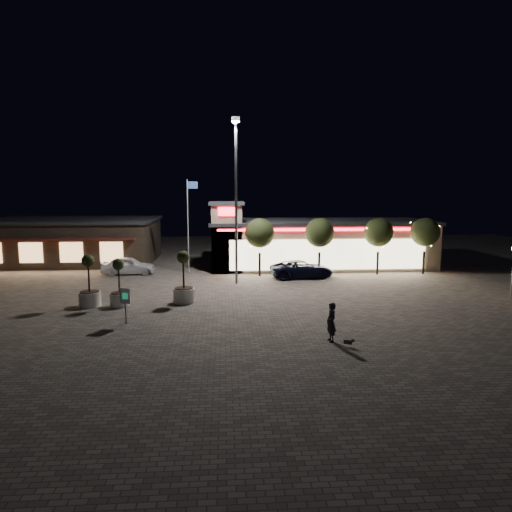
{
  "coord_description": "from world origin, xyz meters",
  "views": [
    {
      "loc": [
        1.14,
        -26.24,
        6.99
      ],
      "look_at": [
        3.35,
        6.0,
        2.38
      ],
      "focal_mm": 32.0,
      "sensor_mm": 36.0,
      "label": 1
    }
  ],
  "objects": [
    {
      "name": "pedestrian",
      "position": [
        6.06,
        -5.91,
        0.93
      ],
      "size": [
        0.55,
        0.74,
        1.85
      ],
      "primitive_type": "imported",
      "rotation": [
        0.0,
        0.0,
        -1.4
      ],
      "color": "black",
      "rests_on": "ground"
    },
    {
      "name": "retail_building",
      "position": [
        9.51,
        15.82,
        2.21
      ],
      "size": [
        20.4,
        8.4,
        6.1
      ],
      "color": "tan",
      "rests_on": "ground"
    },
    {
      "name": "planter_mid",
      "position": [
        -5.32,
        1.51,
        0.91
      ],
      "size": [
        1.2,
        1.2,
        2.94
      ],
      "color": "silver",
      "rests_on": "ground"
    },
    {
      "name": "string_tree_b",
      "position": [
        9.0,
        11.0,
        3.56
      ],
      "size": [
        2.42,
        2.42,
        4.79
      ],
      "color": "#332319",
      "rests_on": "ground"
    },
    {
      "name": "white_sedan",
      "position": [
        -7.05,
        12.42,
        0.76
      ],
      "size": [
        4.57,
        2.08,
        1.52
      ],
      "primitive_type": "imported",
      "rotation": [
        0.0,
        0.0,
        1.64
      ],
      "color": "white",
      "rests_on": "ground"
    },
    {
      "name": "flagpole",
      "position": [
        -1.9,
        13.0,
        4.74
      ],
      "size": [
        0.95,
        0.1,
        8.0
      ],
      "color": "white",
      "rests_on": "ground"
    },
    {
      "name": "planter_right",
      "position": [
        -1.49,
        2.22,
        1.02
      ],
      "size": [
        1.34,
        1.34,
        3.29
      ],
      "color": "silver",
      "rests_on": "ground"
    },
    {
      "name": "restaurant_building",
      "position": [
        -14.0,
        19.97,
        2.16
      ],
      "size": [
        16.4,
        11.0,
        4.3
      ],
      "color": "#382D23",
      "rests_on": "ground"
    },
    {
      "name": "string_tree_a",
      "position": [
        4.0,
        11.0,
        3.56
      ],
      "size": [
        2.42,
        2.42,
        4.79
      ],
      "color": "#332319",
      "rests_on": "ground"
    },
    {
      "name": "string_tree_d",
      "position": [
        18.0,
        11.0,
        3.56
      ],
      "size": [
        2.42,
        2.42,
        4.79
      ],
      "color": "#332319",
      "rests_on": "ground"
    },
    {
      "name": "ground",
      "position": [
        0.0,
        0.0,
        0.0
      ],
      "size": [
        90.0,
        90.0,
        0.0
      ],
      "primitive_type": "plane",
      "color": "#71675C",
      "rests_on": "ground"
    },
    {
      "name": "string_tree_c",
      "position": [
        14.0,
        11.0,
        3.56
      ],
      "size": [
        2.42,
        2.42,
        4.79
      ],
      "color": "#332319",
      "rests_on": "ground"
    },
    {
      "name": "floodlight_pole",
      "position": [
        2.0,
        8.0,
        7.02
      ],
      "size": [
        0.6,
        0.4,
        12.38
      ],
      "color": "gray",
      "rests_on": "ground"
    },
    {
      "name": "valet_sign",
      "position": [
        -4.15,
        -2.35,
        1.35
      ],
      "size": [
        0.6,
        0.32,
        1.93
      ],
      "color": "gray",
      "rests_on": "ground"
    },
    {
      "name": "planter_left",
      "position": [
        -7.15,
        1.64,
        0.99
      ],
      "size": [
        1.31,
        1.31,
        3.21
      ],
      "color": "silver",
      "rests_on": "ground"
    },
    {
      "name": "dog",
      "position": [
        6.73,
        -6.72,
        0.26
      ],
      "size": [
        0.49,
        0.3,
        0.26
      ],
      "color": "#59514C",
      "rests_on": "ground"
    },
    {
      "name": "pickup_truck",
      "position": [
        7.37,
        9.93,
        0.71
      ],
      "size": [
        5.36,
        2.95,
        1.42
      ],
      "primitive_type": "imported",
      "rotation": [
        0.0,
        0.0,
        1.69
      ],
      "color": "black",
      "rests_on": "ground"
    }
  ]
}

